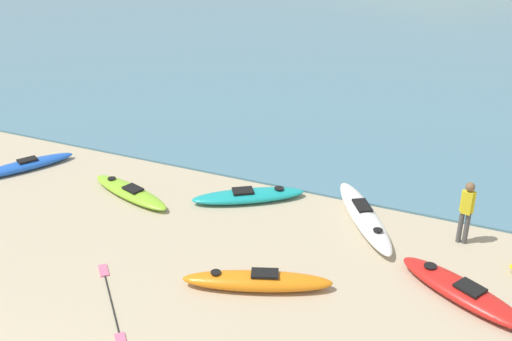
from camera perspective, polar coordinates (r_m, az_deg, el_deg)
name	(u,v)px	position (r m, az deg, el deg)	size (l,w,h in m)	color
kayak_on_sand_0	(462,291)	(12.71, 19.06, -10.82)	(2.92, 2.07, 0.36)	red
kayak_on_sand_2	(23,166)	(18.45, -21.31, 0.41)	(1.92, 2.84, 0.32)	blue
kayak_on_sand_3	(257,281)	(12.29, 0.12, -10.47)	(3.06, 1.65, 0.39)	orange
kayak_on_sand_4	(364,216)	(14.76, 10.24, -4.26)	(2.45, 3.34, 0.40)	white
kayak_on_sand_5	(248,196)	(15.53, -0.73, -2.41)	(2.83, 2.23, 0.33)	teal
kayak_on_sand_6	(130,192)	(16.09, -11.91, -2.00)	(2.92, 1.49, 0.30)	#8CCC2D
person_near_waterline	(467,209)	(14.20, 19.42, -3.46)	(0.31, 0.21, 1.53)	#4C4C4C
loose_paddle	(112,303)	(12.32, -13.59, -12.14)	(2.08, 2.11, 0.03)	black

